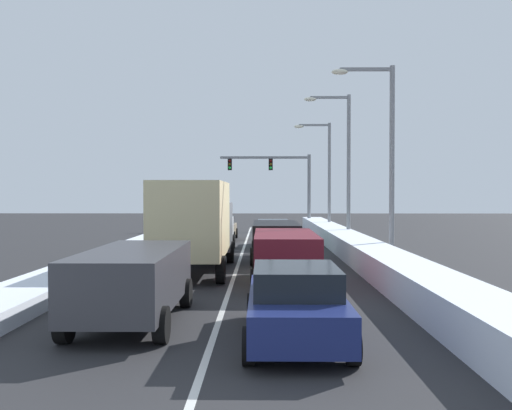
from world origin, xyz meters
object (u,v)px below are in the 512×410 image
Objects in this scene: suv_white_center_lane_third at (212,231)px; street_lamp_right_near at (383,146)px; sedan_tan_center_lane_fourth at (221,228)px; street_lamp_right_far at (324,168)px; street_lamp_right_mid at (343,156)px; sedan_green_right_lane_fourth at (273,233)px; box_truck_center_lane_second at (195,222)px; suv_charcoal_center_lane_nearest at (133,278)px; suv_black_right_lane_third at (276,238)px; sedan_navy_right_lane_nearest at (295,303)px; traffic_light_gantry at (281,175)px; suv_maroon_right_lane_second at (285,253)px.

suv_white_center_lane_third is 9.80m from street_lamp_right_near.
sedan_tan_center_lane_fourth is 9.48m from street_lamp_right_far.
street_lamp_right_near is at bearing -86.37° from street_lamp_right_mid.
street_lamp_right_mid is at bearing 25.48° from suv_white_center_lane_third.
box_truck_center_lane_second is at bearing -107.48° from sedan_green_right_lane_fourth.
suv_charcoal_center_lane_nearest and suv_white_center_lane_third have the same top height.
sedan_green_right_lane_fourth is at bearing 78.68° from suv_charcoal_center_lane_nearest.
box_truck_center_lane_second is at bearing -110.13° from street_lamp_right_far.
sedan_navy_right_lane_nearest is at bearing -89.69° from suv_black_right_lane_third.
sedan_navy_right_lane_nearest and sedan_green_right_lane_fourth have the same top height.
suv_white_center_lane_third is 8.90m from street_lamp_right_mid.
box_truck_center_lane_second is at bearing -159.88° from street_lamp_right_near.
street_lamp_right_mid reaches higher than street_lamp_right_near.
suv_black_right_lane_third is at bearing 169.14° from street_lamp_right_near.
sedan_tan_center_lane_fourth is (-3.22, 10.51, -0.25)m from suv_black_right_lane_third.
traffic_light_gantry is (0.98, 21.37, 3.48)m from suv_black_right_lane_third.
street_lamp_right_mid is (3.00, -14.14, 0.60)m from traffic_light_gantry.
street_lamp_right_near is 1.03× the size of street_lamp_right_far.
sedan_green_right_lane_fourth is at bearing -93.70° from traffic_light_gantry.
sedan_tan_center_lane_fourth is at bearing 89.23° from suv_charcoal_center_lane_nearest.
street_lamp_right_far is (-0.11, 8.09, -0.28)m from street_lamp_right_mid.
street_lamp_right_far reaches higher than traffic_light_gantry.
street_lamp_right_near reaches higher than street_lamp_right_far.
sedan_green_right_lane_fourth is 17.88m from suv_charcoal_center_lane_nearest.
sedan_tan_center_lane_fourth is 0.54× the size of street_lamp_right_near.
street_lamp_right_near is at bearing 50.83° from suv_maroon_right_lane_second.
sedan_navy_right_lane_nearest is at bearing -100.99° from street_lamp_right_mid.
traffic_light_gantry is at bearing 82.19° from suv_charcoal_center_lane_nearest.
sedan_green_right_lane_fourth is at bearing 122.89° from street_lamp_right_near.
suv_maroon_right_lane_second is 14.54m from street_lamp_right_mid.
street_lamp_right_near is at bearing -55.83° from sedan_tan_center_lane_fourth.
box_truck_center_lane_second is 25.47m from traffic_light_gantry.
traffic_light_gantry is (4.14, 17.55, 3.48)m from suv_white_center_lane_third.
street_lamp_right_near reaches higher than suv_maroon_right_lane_second.
traffic_light_gantry is 0.94× the size of street_lamp_right_far.
suv_white_center_lane_third is at bearing 108.25° from suv_maroon_right_lane_second.
box_truck_center_lane_second is at bearing -123.01° from street_lamp_right_mid.
suv_maroon_right_lane_second reaches higher than sedan_navy_right_lane_nearest.
suv_maroon_right_lane_second is 0.65× the size of traffic_light_gantry.
street_lamp_right_far is at bearing 90.80° from street_lamp_right_mid.
sedan_navy_right_lane_nearest is 34.50m from traffic_light_gantry.
suv_maroon_right_lane_second is 1.00× the size of suv_white_center_lane_third.
street_lamp_right_far is at bearing 80.18° from suv_maroon_right_lane_second.
suv_charcoal_center_lane_nearest reaches higher than sedan_navy_right_lane_nearest.
street_lamp_right_far is (7.09, 4.81, 4.05)m from sedan_tan_center_lane_fourth.
suv_maroon_right_lane_second is 0.61× the size of street_lamp_right_far.
box_truck_center_lane_second reaches higher than sedan_tan_center_lane_fourth.
suv_charcoal_center_lane_nearest is at bearing -127.17° from street_lamp_right_near.
street_lamp_right_near is at bearing 20.12° from box_truck_center_lane_second.
street_lamp_right_mid is (3.99, 1.13, 4.33)m from sedan_green_right_lane_fourth.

